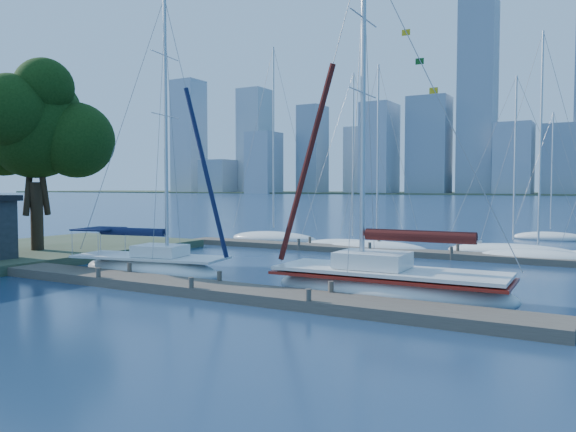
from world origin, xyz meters
The scene contains 14 objects.
ground centered at (0.00, 0.00, 0.00)m, with size 700.00×700.00×0.00m, color #172D4B.
near_dock centered at (0.00, 0.00, 0.20)m, with size 26.00×2.00×0.40m, color #483E35.
far_dock centered at (2.00, 16.00, 0.18)m, with size 30.00×1.80×0.36m, color #483E35.
shore centered at (-17.00, 3.00, 0.25)m, with size 12.00×22.00×0.50m, color #38472D.
far_shore centered at (0.00, 320.00, 0.00)m, with size 800.00×100.00×1.50m, color #38472D.
tree centered at (-15.45, 3.95, 7.80)m, with size 8.39×7.67×11.47m.
sailboat_navy centered at (-5.19, 2.43, 1.10)m, with size 8.37×4.00×13.49m.
sailboat_maroon centered at (6.54, 2.75, 1.02)m, with size 9.43×3.21×13.97m.
bg_boat_0 centered at (-8.47, 19.43, 0.30)m, with size 7.43×2.51×15.16m.
bg_boat_1 centered at (-1.28, 17.90, 0.23)m, with size 7.32×4.07×12.19m.
bg_boat_2 centered at (0.81, 17.01, 0.25)m, with size 7.17×4.48×12.39m.
bg_boat_3 centered at (8.83, 19.13, 0.24)m, with size 7.90×2.18×11.28m.
bg_boat_4 centered at (10.47, 16.59, 0.27)m, with size 6.42×2.39×13.13m.
bg_boat_7 centered at (9.99, 31.49, 0.23)m, with size 5.84×3.30×10.41m.
Camera 1 is at (13.54, -17.50, 4.23)m, focal length 35.00 mm.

